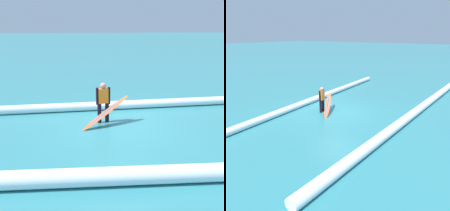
% 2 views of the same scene
% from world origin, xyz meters
% --- Properties ---
extents(ground_plane, '(192.57, 192.57, 0.00)m').
position_xyz_m(ground_plane, '(0.00, 0.00, 0.00)').
color(ground_plane, teal).
extents(surfer, '(0.51, 0.25, 1.45)m').
position_xyz_m(surfer, '(0.53, -0.60, 0.81)').
color(surfer, black).
rests_on(surfer, ground_plane).
extents(surfboard, '(1.82, 1.24, 0.97)m').
position_xyz_m(surfboard, '(0.47, -0.22, 0.47)').
color(surfboard, '#E55926').
rests_on(surfboard, ground_plane).
extents(wave_crest_foreground, '(20.99, 1.72, 0.35)m').
position_xyz_m(wave_crest_foreground, '(1.11, -2.19, 0.18)').
color(wave_crest_foreground, white).
rests_on(wave_crest_foreground, ground_plane).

